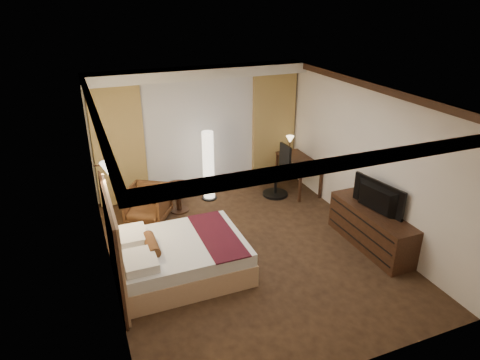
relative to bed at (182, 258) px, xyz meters
name	(u,v)px	position (x,y,z in m)	size (l,w,h in m)	color
floor	(249,250)	(1.22, 0.22, -0.28)	(4.50, 5.50, 0.01)	black
ceiling	(250,94)	(1.22, 0.22, 2.42)	(4.50, 5.50, 0.01)	white
back_wall	(199,130)	(1.22, 2.97, 1.07)	(4.50, 0.02, 2.70)	beige
left_wall	(103,202)	(-1.03, 0.22, 1.07)	(0.02, 5.50, 2.70)	beige
right_wall	(366,159)	(3.47, 0.22, 1.07)	(0.02, 5.50, 2.70)	beige
crown_molding	(250,98)	(1.22, 0.22, 2.36)	(4.50, 5.50, 0.12)	black
soffit	(200,73)	(1.22, 2.72, 2.32)	(4.50, 0.50, 0.20)	white
curtain_sheer	(200,136)	(1.22, 2.89, 0.97)	(2.48, 0.04, 2.45)	silver
curtain_left_drape	(119,147)	(-0.48, 2.83, 0.97)	(1.00, 0.14, 2.45)	tan
curtain_right_drape	(273,128)	(2.92, 2.83, 0.97)	(1.00, 0.14, 2.45)	tan
wall_sconce	(108,169)	(-0.87, 0.76, 1.34)	(0.24, 0.24, 0.24)	white
bed	(182,258)	(0.00, 0.00, 0.00)	(1.94, 1.51, 0.57)	white
headboard	(114,245)	(-0.98, 0.00, 0.47)	(0.12, 1.81, 1.50)	tan
armchair	(148,202)	(-0.16, 1.92, 0.10)	(0.74, 0.69, 0.76)	#523418
side_table	(179,198)	(0.48, 2.06, 0.00)	(0.52, 0.52, 0.57)	black
floor_lamp	(208,166)	(1.22, 2.36, 0.47)	(0.32, 0.32, 1.51)	white
desk	(298,174)	(3.17, 2.04, 0.09)	(0.55, 1.17, 0.75)	black
desk_lamp	(290,145)	(3.17, 2.47, 0.64)	(0.18, 0.18, 0.34)	#FFD899
office_chair	(276,171)	(2.60, 1.99, 0.28)	(0.54, 0.54, 1.13)	black
dresser	(371,228)	(3.22, -0.44, 0.06)	(0.50, 1.79, 0.70)	black
television	(374,194)	(3.19, -0.44, 0.71)	(1.05, 0.60, 0.14)	black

